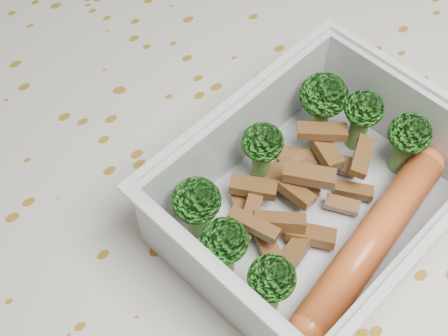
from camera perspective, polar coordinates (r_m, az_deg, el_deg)
dining_table at (r=0.50m, az=-0.03°, el=-8.44°), size 1.40×0.90×0.75m
tablecloth at (r=0.46m, az=-0.04°, el=-5.71°), size 1.46×0.96×0.19m
lunch_container at (r=0.40m, az=8.40°, el=-3.03°), size 0.21×0.18×0.07m
broccoli_florets at (r=0.40m, az=6.48°, el=0.07°), size 0.17×0.12×0.05m
meat_pile at (r=0.41m, az=6.62°, el=-2.00°), size 0.12×0.08×0.03m
sausage at (r=0.40m, az=13.36°, el=-6.48°), size 0.16×0.06×0.02m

